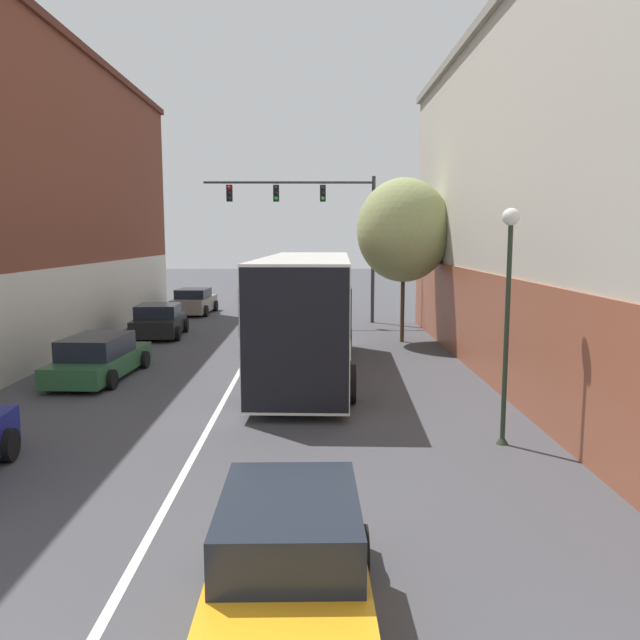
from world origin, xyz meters
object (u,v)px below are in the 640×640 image
Objects in this scene: street_tree_near at (404,230)px; street_lamp at (508,300)px; bus at (307,309)px; hatchback_foreground at (289,571)px; parked_car_left_near at (99,358)px; traffic_signal_gantry at (319,215)px; parked_car_left_mid at (194,302)px; parked_car_left_far at (159,321)px.

street_lamp is at bearing -88.71° from street_tree_near.
bus is 2.63× the size of hatchback_foreground.
traffic_signal_gantry is (6.76, 12.31, 4.70)m from parked_car_left_near.
hatchback_foreground is at bearing -149.77° from parked_car_left_near.
parked_car_left_near is (-6.28, -0.43, -1.42)m from bus.
street_lamp is (10.52, -22.06, 2.32)m from parked_car_left_mid.
traffic_signal_gantry is at bearing -1.63° from hatchback_foreground.
street_tree_near is at bearing -53.75° from parked_car_left_near.
street_lamp is (3.62, -18.46, -2.33)m from traffic_signal_gantry.
traffic_signal_gantry is at bearing 0.23° from bus.
street_lamp is at bearing -78.90° from traffic_signal_gantry.
street_lamp is 0.73× the size of street_tree_near.
parked_car_left_far is (-6.35, 20.18, -0.01)m from hatchback_foreground.
street_tree_near is at bearing 91.29° from street_lamp.
street_tree_near is at bearing -12.05° from hatchback_foreground.
traffic_signal_gantry is (6.90, -3.60, 4.65)m from parked_car_left_mid.
parked_car_left_mid is at bearing 137.53° from street_tree_near.
hatchback_foreground is 0.96× the size of parked_car_left_mid.
hatchback_foreground is 13.71m from parked_car_left_near.
parked_car_left_far is 0.59× the size of street_tree_near.
hatchback_foreground is 1.04× the size of parked_car_left_far.
traffic_signal_gantry reaches higher than parked_car_left_near.
parked_car_left_near is 0.98× the size of street_lamp.
parked_car_left_far is at bearing -177.12° from parked_car_left_mid.
parked_car_left_near is 7.96m from parked_car_left_far.
parked_car_left_mid is 0.64× the size of street_tree_near.
parked_car_left_far is 9.40m from traffic_signal_gantry.
street_lamp is 12.79m from street_tree_near.
parked_car_left_near is 1.20× the size of parked_car_left_far.
traffic_signal_gantry is 1.27× the size of street_tree_near.
street_tree_near reaches higher than bus.
street_lamp is (10.38, -6.15, 2.37)m from parked_car_left_near.
street_tree_near reaches higher than hatchback_foreground.
hatchback_foreground is 21.16m from parked_car_left_far.
traffic_signal_gantry is 1.73× the size of street_lamp.
parked_car_left_near is at bearing 149.36° from street_lamp.
parked_car_left_near is 12.64m from street_tree_near.
street_lamp is at bearing -145.57° from bus.
street_tree_near reaches higher than parked_car_left_near.
hatchback_foreground is 28.85m from parked_car_left_mid.
traffic_signal_gantry reaches higher than hatchback_foreground.
bus is at bearing -142.92° from parked_car_left_far.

